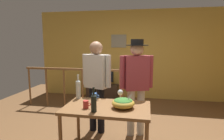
{
  "coord_description": "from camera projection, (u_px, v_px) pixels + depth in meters",
  "views": [
    {
      "loc": [
        0.41,
        -2.91,
        1.66
      ],
      "look_at": [
        -0.14,
        -0.06,
        1.23
      ],
      "focal_mm": 30.16,
      "sensor_mm": 36.0,
      "label": 1
    }
  ],
  "objects": [
    {
      "name": "stair_railing",
      "position": [
        89.0,
        83.0,
        4.64
      ],
      "size": [
        2.54,
        0.1,
        1.07
      ],
      "color": "brown",
      "rests_on": "ground_plane"
    },
    {
      "name": "person_standing_left",
      "position": [
        96.0,
        79.0,
        3.4
      ],
      "size": [
        0.57,
        0.34,
        1.67
      ],
      "rotation": [
        0.0,
        0.0,
        2.81
      ],
      "color": "black",
      "rests_on": "ground_plane"
    },
    {
      "name": "mug_blue",
      "position": [
        95.0,
        97.0,
        2.91
      ],
      "size": [
        0.11,
        0.08,
        0.11
      ],
      "color": "#3866B2",
      "rests_on": "serving_table"
    },
    {
      "name": "serving_table",
      "position": [
        107.0,
        112.0,
        2.64
      ],
      "size": [
        1.19,
        0.72,
        0.77
      ],
      "color": "brown",
      "rests_on": "ground_plane"
    },
    {
      "name": "wine_glass",
      "position": [
        120.0,
        93.0,
        2.84
      ],
      "size": [
        0.08,
        0.08,
        0.18
      ],
      "color": "silver",
      "rests_on": "serving_table"
    },
    {
      "name": "framed_picture",
      "position": [
        119.0,
        41.0,
        5.53
      ],
      "size": [
        0.45,
        0.03,
        0.37
      ],
      "primitive_type": "cube",
      "color": "gray"
    },
    {
      "name": "tv_console",
      "position": [
        103.0,
        92.0,
        5.54
      ],
      "size": [
        0.9,
        0.4,
        0.42
      ],
      "primitive_type": "cube",
      "color": "#38281E",
      "rests_on": "ground_plane"
    },
    {
      "name": "mug_red",
      "position": [
        86.0,
        104.0,
        2.55
      ],
      "size": [
        0.11,
        0.08,
        0.11
      ],
      "color": "#B7332D",
      "rests_on": "serving_table"
    },
    {
      "name": "back_wall",
      "position": [
        134.0,
        55.0,
        5.56
      ],
      "size": [
        5.79,
        0.1,
        2.58
      ],
      "primitive_type": "cube",
      "color": "gold",
      "rests_on": "ground_plane"
    },
    {
      "name": "wine_bottle_dark",
      "position": [
        94.0,
        102.0,
        2.41
      ],
      "size": [
        0.07,
        0.07,
        0.32
      ],
      "color": "black",
      "rests_on": "serving_table"
    },
    {
      "name": "wine_bottle_clear",
      "position": [
        78.0,
        88.0,
        2.99
      ],
      "size": [
        0.07,
        0.07,
        0.38
      ],
      "color": "silver",
      "rests_on": "serving_table"
    },
    {
      "name": "person_standing_right",
      "position": [
        136.0,
        79.0,
        3.26
      ],
      "size": [
        0.56,
        0.38,
        1.71
      ],
      "rotation": [
        0.0,
        0.0,
        3.47
      ],
      "color": "beige",
      "rests_on": "ground_plane"
    },
    {
      "name": "flat_screen_tv",
      "position": [
        102.0,
        76.0,
        5.44
      ],
      "size": [
        0.64,
        0.12,
        0.45
      ],
      "color": "black",
      "rests_on": "tv_console"
    },
    {
      "name": "salad_bowl",
      "position": [
        123.0,
        103.0,
        2.56
      ],
      "size": [
        0.31,
        0.31,
        0.2
      ],
      "color": "gold",
      "rests_on": "serving_table"
    }
  ]
}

